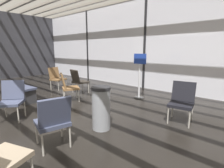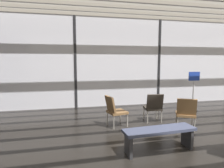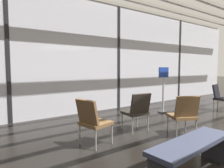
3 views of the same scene
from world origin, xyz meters
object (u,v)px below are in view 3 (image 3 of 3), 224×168
at_px(lounge_chair_2, 92,119).
at_px(parked_airplane, 64,56).
at_px(info_sign, 163,91).
at_px(lounge_chair_5, 220,96).
at_px(waiting_bench, 192,148).
at_px(lounge_chair_0, 137,109).
at_px(lounge_chair_1, 184,113).

bearing_deg(lounge_chair_2, parked_airplane, -32.28).
relative_size(parked_airplane, info_sign, 7.58).
height_order(lounge_chair_5, waiting_bench, lounge_chair_5).
distance_m(lounge_chair_2, waiting_bench, 1.74).
xyz_separation_m(lounge_chair_2, waiting_bench, (0.55, -1.64, -0.13)).
distance_m(parked_airplane, waiting_bench, 10.14).
distance_m(lounge_chair_0, info_sign, 2.21).
distance_m(lounge_chair_0, lounge_chair_5, 3.71).
relative_size(lounge_chair_0, lounge_chair_2, 1.00).
height_order(lounge_chair_1, info_sign, info_sign).
xyz_separation_m(lounge_chair_5, info_sign, (-1.71, 0.96, 0.18)).
bearing_deg(lounge_chair_1, lounge_chair_2, 6.77).
xyz_separation_m(lounge_chair_2, lounge_chair_5, (4.95, 0.11, 0.00)).
relative_size(parked_airplane, lounge_chair_0, 12.55).
bearing_deg(lounge_chair_0, parked_airplane, -94.20).
relative_size(lounge_chair_1, lounge_chair_2, 1.00).
bearing_deg(lounge_chair_2, lounge_chair_1, -123.82).
height_order(lounge_chair_0, info_sign, info_sign).
bearing_deg(waiting_bench, lounge_chair_2, 104.41).
relative_size(lounge_chair_5, waiting_bench, 0.57).
height_order(lounge_chair_5, info_sign, info_sign).
height_order(parked_airplane, lounge_chair_1, parked_airplane).
bearing_deg(waiting_bench, lounge_chair_1, 33.96).
xyz_separation_m(lounge_chair_0, lounge_chair_1, (0.54, -0.82, 0.00)).
bearing_deg(lounge_chair_5, lounge_chair_1, -176.33).
bearing_deg(lounge_chair_1, lounge_chair_0, -28.74).
distance_m(lounge_chair_1, lounge_chair_2, 1.91).
relative_size(parked_airplane, waiting_bench, 7.16).
bearing_deg(info_sign, lounge_chair_2, -161.82).
height_order(lounge_chair_1, waiting_bench, lounge_chair_1).
bearing_deg(lounge_chair_1, parked_airplane, -69.22).
height_order(parked_airplane, info_sign, parked_airplane).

